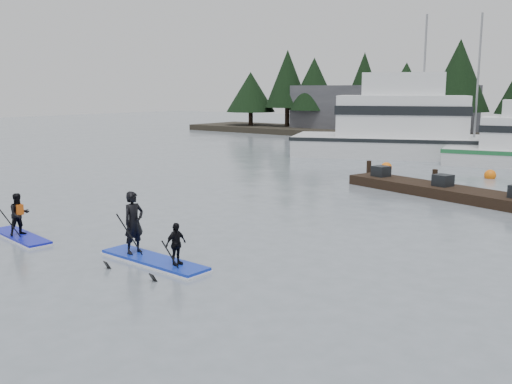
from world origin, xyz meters
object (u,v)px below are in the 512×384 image
Objects in this scene: floating_dock at (484,198)px; paddleboard_duo at (149,240)px; fishing_boat_large at (426,145)px; paddleboard_solo at (20,222)px.

paddleboard_duo is (-4.65, -13.85, 0.37)m from floating_dock.
fishing_boat_large reaches higher than floating_dock.
paddleboard_solo is at bearing -168.68° from paddleboard_duo.
floating_dock is at bearing 64.04° from paddleboard_solo.
floating_dock is at bearing 73.19° from paddleboard_duo.
fishing_boat_large is at bearing 134.99° from floating_dock.
fishing_boat_large reaches higher than paddleboard_duo.
fishing_boat_large is at bearing 99.01° from paddleboard_duo.
fishing_boat_large is 5.56× the size of paddleboard_duo.
paddleboard_duo is (3.59, -28.17, -0.23)m from fishing_boat_large.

